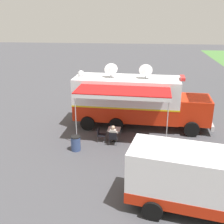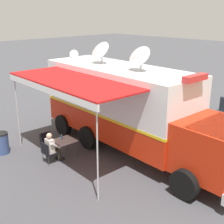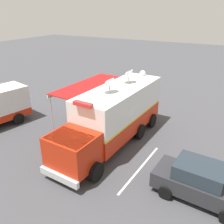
{
  "view_description": "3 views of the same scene",
  "coord_description": "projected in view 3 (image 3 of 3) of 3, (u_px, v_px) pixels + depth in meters",
  "views": [
    {
      "loc": [
        18.75,
        0.75,
        7.93
      ],
      "look_at": [
        0.53,
        -0.96,
        1.17
      ],
      "focal_mm": 45.07,
      "sensor_mm": 36.0,
      "label": 1
    },
    {
      "loc": [
        8.94,
        8.62,
        5.69
      ],
      "look_at": [
        0.1,
        -0.27,
        1.47
      ],
      "focal_mm": 48.31,
      "sensor_mm": 36.0,
      "label": 2
    },
    {
      "loc": [
        -6.31,
        12.56,
        8.0
      ],
      "look_at": [
        0.68,
        -0.16,
        1.62
      ],
      "focal_mm": 37.92,
      "sensor_mm": 36.0,
      "label": 3
    }
  ],
  "objects": [
    {
      "name": "ground_plane",
      "position": [
        120.0,
        136.0,
        16.08
      ],
      "size": [
        100.0,
        100.0,
        0.0
      ],
      "primitive_type": "plane",
      "color": "#47474C"
    },
    {
      "name": "folding_table",
      "position": [
        94.0,
        117.0,
        17.4
      ],
      "size": [
        0.85,
        0.85,
        0.73
      ],
      "color": "silver",
      "rests_on": "ground"
    },
    {
      "name": "car_behind_truck",
      "position": [
        200.0,
        182.0,
        10.58
      ],
      "size": [
        4.31,
        2.24,
        1.76
      ],
      "color": "#2D2D33",
      "rests_on": "ground"
    },
    {
      "name": "lot_stripe",
      "position": [
        140.0,
        168.0,
        12.89
      ],
      "size": [
        0.4,
        4.8,
        0.01
      ],
      "primitive_type": "cube",
      "rotation": [
        0.0,
        0.0,
        -0.06
      ],
      "color": "silver",
      "rests_on": "ground"
    },
    {
      "name": "folding_chair_at_table",
      "position": [
        85.0,
        116.0,
        17.82
      ],
      "size": [
        0.51,
        0.51,
        0.87
      ],
      "color": "black",
      "rests_on": "ground"
    },
    {
      "name": "trash_bin",
      "position": [
        91.0,
        106.0,
        19.93
      ],
      "size": [
        0.57,
        0.57,
        0.91
      ],
      "color": "#384C7F",
      "rests_on": "ground"
    },
    {
      "name": "folding_chair_beside_table",
      "position": [
        97.0,
        114.0,
        18.29
      ],
      "size": [
        0.51,
        0.51,
        0.87
      ],
      "color": "black",
      "rests_on": "ground"
    },
    {
      "name": "command_truck",
      "position": [
        113.0,
        114.0,
        14.73
      ],
      "size": [
        5.18,
        9.62,
        4.53
      ],
      "color": "red",
      "rests_on": "ground"
    },
    {
      "name": "water_bottle",
      "position": [
        95.0,
        114.0,
        17.47
      ],
      "size": [
        0.07,
        0.07,
        0.22
      ],
      "color": "#4C99D8",
      "rests_on": "folding_table"
    },
    {
      "name": "seated_responder",
      "position": [
        87.0,
        115.0,
        17.67
      ],
      "size": [
        0.68,
        0.57,
        1.25
      ],
      "color": "silver",
      "rests_on": "ground"
    }
  ]
}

